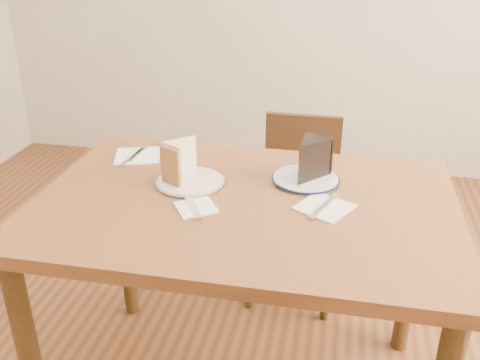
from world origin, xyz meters
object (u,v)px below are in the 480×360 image
object	(u,v)px
plate_navy	(306,179)
chocolate_cake	(308,162)
chair_far	(297,200)
table	(244,230)
carrot_cake	(184,161)
plate_cream	(190,182)

from	to	relation	value
plate_navy	chocolate_cake	size ratio (longest dim) A/B	1.57
chair_far	chocolate_cake	xyz separation A→B (m)	(0.07, -0.50, 0.40)
table	chair_far	distance (m)	0.71
chair_far	chocolate_cake	size ratio (longest dim) A/B	5.97
plate_navy	chocolate_cake	world-z (taller)	chocolate_cake
chair_far	carrot_cake	xyz separation A→B (m)	(-0.30, -0.57, 0.40)
table	chocolate_cake	xyz separation A→B (m)	(0.17, 0.16, 0.17)
plate_navy	table	bearing A→B (deg)	-134.47
chair_far	table	bearing A→B (deg)	83.51
carrot_cake	chocolate_cake	xyz separation A→B (m)	(0.37, 0.07, -0.00)
chair_far	chocolate_cake	distance (m)	0.64
plate_navy	chocolate_cake	xyz separation A→B (m)	(0.01, -0.00, 0.06)
carrot_cake	chocolate_cake	bearing A→B (deg)	39.55
chocolate_cake	carrot_cake	bearing A→B (deg)	33.47
plate_cream	chair_far	bearing A→B (deg)	64.57
table	chocolate_cake	size ratio (longest dim) A/B	9.47
plate_navy	carrot_cake	distance (m)	0.37
chair_far	carrot_cake	world-z (taller)	carrot_cake
plate_navy	chair_far	bearing A→B (deg)	97.25
chocolate_cake	plate_cream	bearing A→B (deg)	35.99
table	carrot_cake	bearing A→B (deg)	156.49
chair_far	plate_navy	size ratio (longest dim) A/B	3.79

